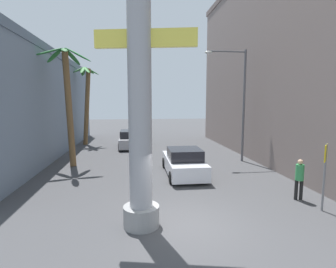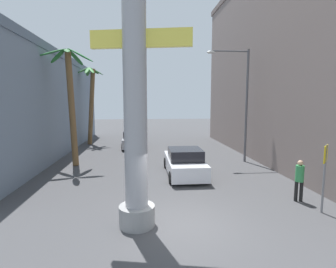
% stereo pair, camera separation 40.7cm
% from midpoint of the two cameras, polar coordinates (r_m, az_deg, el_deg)
% --- Properties ---
extents(ground_plane, '(90.83, 90.83, 0.00)m').
position_cam_midpoint_polar(ground_plane, '(18.95, -2.58, -5.70)').
color(ground_plane, '#424244').
extents(building_left, '(6.82, 24.54, 7.94)m').
position_cam_midpoint_polar(building_left, '(23.67, -30.33, 5.61)').
color(building_left, slate).
rests_on(building_left, ground).
extents(building_right, '(8.30, 25.28, 14.24)m').
position_cam_midpoint_polar(building_right, '(21.73, 27.88, 14.05)').
color(building_right, slate).
rests_on(building_right, ground).
extents(neon_sign_pole, '(3.60, 1.21, 12.04)m').
position_cam_midpoint_polar(neon_sign_pole, '(8.63, -7.66, 17.86)').
color(neon_sign_pole, '#9E9EA3').
rests_on(neon_sign_pole, ground).
extents(street_lamp, '(2.92, 0.28, 7.67)m').
position_cam_midpoint_polar(street_lamp, '(18.72, 14.38, 8.27)').
color(street_lamp, '#59595E').
rests_on(street_lamp, ground).
extents(crossing_sign, '(0.47, 0.47, 2.61)m').
position_cam_midpoint_polar(crossing_sign, '(11.49, 30.12, -6.30)').
color(crossing_sign, slate).
rests_on(crossing_sign, ground).
extents(car_lead, '(2.10, 4.73, 1.56)m').
position_cam_midpoint_polar(car_lead, '(15.12, 2.67, -6.24)').
color(car_lead, black).
rests_on(car_lead, ground).
extents(car_far, '(1.90, 4.58, 1.56)m').
position_cam_midpoint_polar(car_far, '(24.33, -8.86, -1.18)').
color(car_far, black).
rests_on(car_far, ground).
extents(palm_tree_mid_left, '(3.34, 3.35, 7.56)m').
position_cam_midpoint_polar(palm_tree_mid_left, '(18.07, -21.58, 7.72)').
color(palm_tree_mid_left, brown).
rests_on(palm_tree_mid_left, ground).
extents(palm_tree_far_left, '(2.64, 2.65, 7.54)m').
position_cam_midpoint_polar(palm_tree_far_left, '(26.81, -17.79, 7.48)').
color(palm_tree_far_left, brown).
rests_on(palm_tree_far_left, ground).
extents(pedestrian_by_sign, '(0.43, 0.43, 1.76)m').
position_cam_midpoint_polar(pedestrian_by_sign, '(12.44, 25.86, -8.31)').
color(pedestrian_by_sign, black).
rests_on(pedestrian_by_sign, ground).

